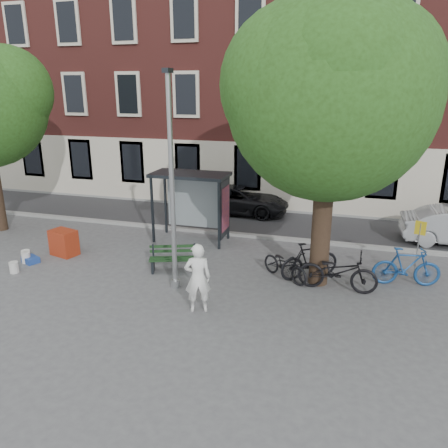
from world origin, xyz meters
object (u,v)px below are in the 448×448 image
(lamppost, at_px, (172,195))
(notice_sign, at_px, (419,238))
(bike_d, at_px, (310,260))
(bench, at_px, (174,260))
(bike_a, at_px, (338,271))
(bike_c, at_px, (285,265))
(painter, at_px, (198,278))
(car_dark, at_px, (240,200))
(red_stand, at_px, (64,243))
(bike_b, at_px, (407,267))
(bus_shelter, at_px, (201,192))

(lamppost, xyz_separation_m, notice_sign, (6.81, 2.65, -1.46))
(bike_d, bearing_deg, bench, 61.92)
(bike_a, distance_m, bike_c, 1.60)
(painter, relative_size, notice_sign, 1.02)
(bench, relative_size, bike_c, 0.91)
(notice_sign, bearing_deg, bike_a, -126.36)
(bench, distance_m, bike_a, 5.09)
(car_dark, bearing_deg, bike_a, -144.28)
(bike_d, height_order, notice_sign, notice_sign)
(lamppost, xyz_separation_m, car_dark, (-0.18, 8.24, -2.16))
(bike_c, bearing_deg, bench, 131.70)
(bike_a, bearing_deg, bike_c, 78.26)
(car_dark, bearing_deg, red_stand, 148.62)
(painter, bearing_deg, bench, -75.46)
(lamppost, height_order, bike_d, lamppost)
(bike_b, bearing_deg, bus_shelter, 64.60)
(bike_a, xyz_separation_m, car_dark, (-4.74, 7.10, 0.04))
(painter, height_order, bench, painter)
(bike_b, bearing_deg, car_dark, 37.84)
(bench, bearing_deg, notice_sign, -8.25)
(bench, distance_m, notice_sign, 7.55)
(bike_a, bearing_deg, bench, 90.89)
(painter, distance_m, notice_sign, 6.85)
(car_dark, bearing_deg, bike_d, -147.01)
(red_stand, xyz_separation_m, notice_sign, (11.55, 1.34, 0.88))
(painter, relative_size, bike_d, 0.95)
(bike_b, bearing_deg, lamppost, 98.24)
(bench, xyz_separation_m, bike_b, (7.02, 0.94, 0.22))
(bus_shelter, distance_m, bike_d, 5.08)
(painter, bearing_deg, red_stand, -43.97)
(bike_c, bearing_deg, bike_a, -66.59)
(bike_c, bearing_deg, red_stand, 127.30)
(bike_c, distance_m, bike_d, 0.77)
(bike_c, height_order, car_dark, car_dark)
(bike_a, height_order, red_stand, bike_a)
(bus_shelter, height_order, car_dark, bus_shelter)
(bike_c, relative_size, car_dark, 0.40)
(bus_shelter, xyz_separation_m, bench, (0.09, -2.97, -1.55))
(bike_a, xyz_separation_m, bike_c, (-1.56, 0.35, -0.12))
(bike_c, height_order, notice_sign, notice_sign)
(bike_d, xyz_separation_m, red_stand, (-8.45, -0.47, -0.14))
(bench, xyz_separation_m, notice_sign, (7.33, 1.51, 0.96))
(bench, distance_m, bike_d, 4.28)
(bike_c, distance_m, notice_sign, 4.07)
(bike_a, distance_m, car_dark, 8.54)
(bus_shelter, distance_m, notice_sign, 7.59)
(bus_shelter, height_order, bike_a, bus_shelter)
(notice_sign, bearing_deg, car_dark, 161.18)
(bus_shelter, relative_size, bike_c, 1.59)
(bus_shelter, xyz_separation_m, red_stand, (-4.13, -2.80, -1.47))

